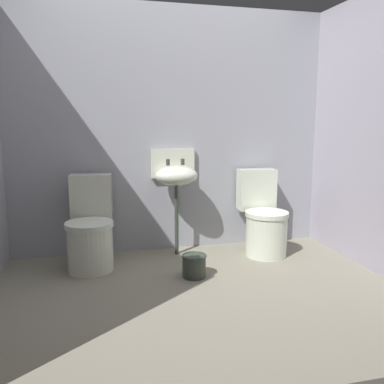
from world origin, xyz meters
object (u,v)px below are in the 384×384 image
at_px(sink, 176,175).
at_px(bucket, 194,265).
at_px(toilet_right, 263,220).
at_px(toilet_left, 90,231).

distance_m(sink, bucket, 0.91).
height_order(toilet_right, bucket, toilet_right).
bearing_deg(sink, toilet_left, -166.64).
xyz_separation_m(sink, bucket, (0.01, -0.63, -0.66)).
xyz_separation_m(toilet_left, sink, (0.79, 0.19, 0.43)).
bearing_deg(toilet_left, bucket, 156.34).
bearing_deg(toilet_right, bucket, 32.59).
distance_m(toilet_right, sink, 0.93).
relative_size(toilet_left, sink, 0.79).
relative_size(sink, bucket, 4.79).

